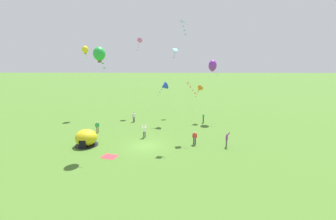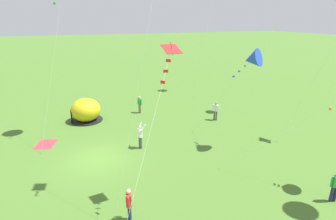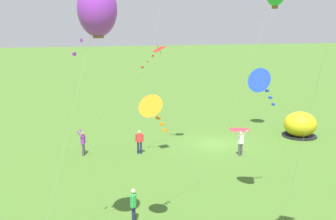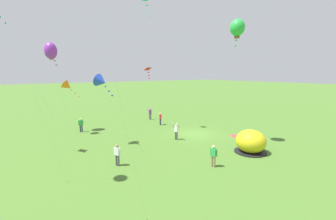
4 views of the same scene
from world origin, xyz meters
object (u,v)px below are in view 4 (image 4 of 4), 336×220
Objects in this scene: kite_purple at (51,51)px; person_center_field at (213,155)px; kite_cyan at (147,7)px; person_arms_raised at (176,131)px; person_near_tent at (81,124)px; person_with_toddler at (117,154)px; popup_tent at (251,142)px; person_watching_sky at (160,118)px; kite_orange at (68,86)px; kite_red at (148,72)px; kite_green at (237,28)px; kite_blue at (102,82)px; person_flying_kite at (150,113)px.

person_center_field is at bearing -156.61° from kite_purple.
person_center_field is 18.60m from kite_cyan.
person_near_tent is (9.27, 7.48, -0.03)m from person_arms_raised.
person_center_field and person_with_toddler have the same top height.
popup_tent is 1.63× the size of person_watching_sky.
person_near_tent is at bearing -63.09° from kite_orange.
kite_green is (-10.64, -3.47, 4.06)m from kite_red.
person_near_tent is at bearing 39.40° from kite_green.
kite_cyan is 10.98m from kite_blue.
kite_orange is at bearing 75.39° from kite_red.
person_arms_raised is at bearing -141.08° from person_near_tent.
kite_red is (13.23, 2.81, 6.28)m from popup_tent.
popup_tent is 1.63× the size of person_with_toddler.
kite_purple is (15.30, 13.63, -1.70)m from kite_green.
person_watching_sky is 10.26m from person_near_tent.
person_flying_kite is at bearing -0.33° from popup_tent.
kite_green is 1.14× the size of kite_purple.
person_center_field is 1.00× the size of person_with_toddler.
kite_cyan reaches higher than kite_red.
kite_cyan reaches higher than person_with_toddler.
kite_orange is 18.96m from kite_green.
kite_cyan is at bearing 3.74° from person_arms_raised.
kite_cyan reaches higher than kite_blue.
person_center_field is at bearing 162.30° from person_watching_sky.
kite_green is at bearing -156.98° from kite_cyan.
kite_red reaches higher than person_near_tent.
person_watching_sky is at bearing -103.96° from person_near_tent.
person_with_toddler is at bearing 52.82° from person_center_field.
kite_orange is at bearing 116.91° from person_near_tent.
person_arms_raised is 8.84m from kite_red.
kite_green is (-13.01, -12.58, 5.67)m from kite_orange.
kite_orange is at bearing 45.72° from person_arms_raised.
person_arms_raised is 0.24× the size of kite_red.
person_arms_raised is 1.10× the size of person_near_tent.
kite_red is at bearing 104.83° from person_watching_sky.
kite_green is (-1.62, -11.68, 10.37)m from person_with_toddler.
kite_blue is at bearing 57.20° from kite_green.
person_near_tent is at bearing 33.03° from popup_tent.
person_watching_sky is at bearing 6.57° from kite_green.
person_watching_sky is 7.23m from person_arms_raised.
kite_red is at bearing -63.28° from kite_blue.
person_flying_kite is 11.20m from person_arms_raised.
person_arms_raised reaches higher than person_near_tent.
kite_green is 1.72× the size of kite_blue.
person_center_field is (-0.26, 5.12, -0.03)m from popup_tent.
person_flying_kite is 14.16m from kite_blue.
person_center_field is at bearing 170.26° from kite_red.
kite_cyan reaches higher than person_flying_kite.
person_flying_kite and person_arms_raised have the same top height.
person_flying_kite is 17.52m from person_with_toddler.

